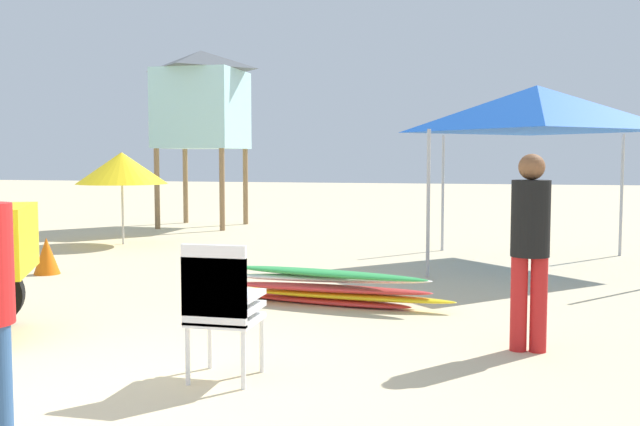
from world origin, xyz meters
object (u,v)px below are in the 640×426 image
Objects in this scene: lifeguard_near_center at (530,239)px; beach_umbrella_mid at (122,168)px; lifeguard_tower at (202,99)px; surfboard_pile at (329,287)px; stacked_plastic_chairs at (221,300)px; traffic_cone_near at (47,256)px; popup_canopy at (537,109)px.

beach_umbrella_mid is at bearing 139.40° from lifeguard_near_center.
lifeguard_tower is at bearing 88.20° from beach_umbrella_mid.
surfboard_pile is at bearing -42.43° from beach_umbrella_mid.
stacked_plastic_chairs is 0.39× the size of surfboard_pile.
lifeguard_near_center is 3.23× the size of traffic_cone_near.
beach_umbrella_mid is 3.35× the size of traffic_cone_near.
beach_umbrella_mid reaches higher than surfboard_pile.
popup_canopy is 8.55m from lifeguard_tower.
stacked_plastic_chairs is at bearing -93.10° from surfboard_pile.
popup_canopy reaches higher than lifeguard_near_center.
lifeguard_tower reaches higher than lifeguard_near_center.
lifeguard_tower is (-4.70, 11.00, 2.35)m from stacked_plastic_chairs.
beach_umbrella_mid reaches higher than traffic_cone_near.
popup_canopy reaches higher than surfboard_pile.
traffic_cone_near is at bearing -85.37° from lifeguard_tower.
beach_umbrella_mid is at bearing 137.57° from surfboard_pile.
surfboard_pile is 4.78m from popup_canopy.
surfboard_pile is at bearing 144.30° from lifeguard_near_center.
surfboard_pile is (0.16, 2.87, -0.40)m from stacked_plastic_chairs.
stacked_plastic_chairs is 0.25× the size of lifeguard_tower.
lifeguard_tower is at bearing 120.87° from surfboard_pile.
lifeguard_tower is (-4.86, 8.13, 2.75)m from surfboard_pile.
lifeguard_near_center is 6.90m from traffic_cone_near.
popup_canopy is 5.75× the size of traffic_cone_near.
stacked_plastic_chairs is 0.61× the size of lifeguard_near_center.
traffic_cone_near is (-4.29, 1.15, 0.06)m from surfboard_pile.
lifeguard_near_center is at bearing -22.45° from traffic_cone_near.
lifeguard_tower reaches higher than stacked_plastic_chairs.
stacked_plastic_chairs is at bearing -66.84° from lifeguard_tower.
lifeguard_near_center is at bearing -54.26° from lifeguard_tower.
traffic_cone_near is (-6.34, 2.62, -0.70)m from lifeguard_near_center.
lifeguard_near_center is 0.56× the size of popup_canopy.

